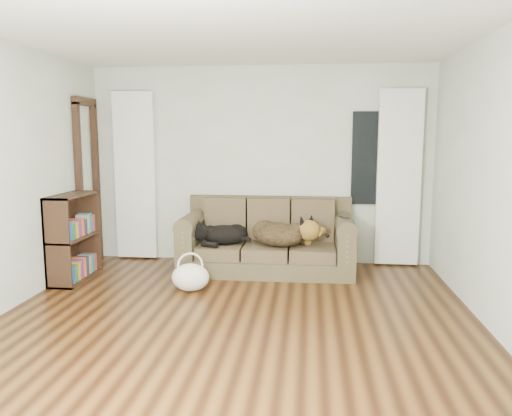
# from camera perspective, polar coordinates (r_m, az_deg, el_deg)

# --- Properties ---
(floor) EXTENTS (5.00, 5.00, 0.00)m
(floor) POSITION_cam_1_polar(r_m,az_deg,el_deg) (4.52, -2.82, -13.79)
(floor) COLOR black
(floor) RESTS_ON ground
(ceiling) EXTENTS (5.00, 5.00, 0.00)m
(ceiling) POSITION_cam_1_polar(r_m,az_deg,el_deg) (4.28, -3.09, 20.46)
(ceiling) COLOR white
(ceiling) RESTS_ON ground
(wall_back) EXTENTS (4.50, 0.04, 2.60)m
(wall_back) POSITION_cam_1_polar(r_m,az_deg,el_deg) (6.68, 0.47, 4.91)
(wall_back) COLOR beige
(wall_back) RESTS_ON ground
(wall_right) EXTENTS (0.04, 5.00, 2.60)m
(wall_right) POSITION_cam_1_polar(r_m,az_deg,el_deg) (4.44, 27.09, 2.24)
(wall_right) COLOR beige
(wall_right) RESTS_ON ground
(curtain_left) EXTENTS (0.55, 0.08, 2.25)m
(curtain_left) POSITION_cam_1_polar(r_m,az_deg,el_deg) (6.99, -13.64, 3.60)
(curtain_left) COLOR white
(curtain_left) RESTS_ON ground
(curtain_right) EXTENTS (0.55, 0.08, 2.25)m
(curtain_right) POSITION_cam_1_polar(r_m,az_deg,el_deg) (6.67, 16.00, 3.29)
(curtain_right) COLOR white
(curtain_right) RESTS_ON ground
(window_pane) EXTENTS (0.50, 0.03, 1.20)m
(window_pane) POSITION_cam_1_polar(r_m,az_deg,el_deg) (6.65, 13.03, 5.55)
(window_pane) COLOR black
(window_pane) RESTS_ON wall_back
(door_casing) EXTENTS (0.07, 0.60, 2.10)m
(door_casing) POSITION_cam_1_polar(r_m,az_deg,el_deg) (6.84, -18.60, 2.46)
(door_casing) COLOR black
(door_casing) RESTS_ON ground
(sofa) EXTENTS (2.13, 0.92, 0.87)m
(sofa) POSITION_cam_1_polar(r_m,az_deg,el_deg) (6.25, 1.27, -3.19)
(sofa) COLOR #3D391C
(sofa) RESTS_ON floor
(dog_black_lab) EXTENTS (0.61, 0.44, 0.25)m
(dog_black_lab) POSITION_cam_1_polar(r_m,az_deg,el_deg) (6.24, -3.93, -2.96)
(dog_black_lab) COLOR black
(dog_black_lab) RESTS_ON sofa
(dog_shepherd) EXTENTS (0.88, 0.82, 0.32)m
(dog_shepherd) POSITION_cam_1_polar(r_m,az_deg,el_deg) (6.14, 2.89, -3.03)
(dog_shepherd) COLOR black
(dog_shepherd) RESTS_ON sofa
(tv_remote) EXTENTS (0.12, 0.18, 0.02)m
(tv_remote) POSITION_cam_1_polar(r_m,az_deg,el_deg) (6.04, 10.01, -1.02)
(tv_remote) COLOR black
(tv_remote) RESTS_ON sofa
(tote_bag) EXTENTS (0.42, 0.32, 0.30)m
(tote_bag) POSITION_cam_1_polar(r_m,az_deg,el_deg) (5.57, -7.50, -7.78)
(tote_bag) COLOR silver
(tote_bag) RESTS_ON floor
(bookshelf) EXTENTS (0.32, 0.82, 1.02)m
(bookshelf) POSITION_cam_1_polar(r_m,az_deg,el_deg) (6.25, -20.12, -3.24)
(bookshelf) COLOR black
(bookshelf) RESTS_ON floor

